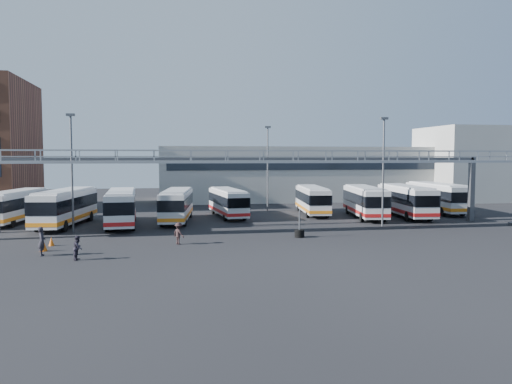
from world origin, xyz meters
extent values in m
plane|color=black|center=(0.00, 0.00, 0.00)|extent=(140.00, 140.00, 0.00)
cube|color=#94979C|center=(0.00, 5.00, 6.10)|extent=(50.00, 1.80, 0.22)
cube|color=#94979C|center=(0.00, 4.15, 7.05)|extent=(50.00, 0.10, 0.10)
cube|color=#94979C|center=(0.00, 5.85, 7.05)|extent=(50.00, 0.10, 0.10)
cube|color=#4C4F54|center=(0.00, 9.00, 6.30)|extent=(45.00, 0.50, 0.35)
cube|color=#9E9E99|center=(12.00, 38.00, 4.00)|extent=(42.00, 14.00, 8.00)
cube|color=#B2B2AD|center=(38.00, 32.00, 5.50)|extent=(14.00, 12.00, 11.00)
cylinder|color=#4C4F54|center=(-16.00, 8.00, 5.00)|extent=(0.18, 0.18, 10.00)
cube|color=#4C4F54|center=(-16.00, 8.00, 10.10)|extent=(0.70, 0.35, 0.22)
cylinder|color=#4C4F54|center=(12.00, 7.00, 5.00)|extent=(0.18, 0.18, 10.00)
cube|color=#4C4F54|center=(12.00, 7.00, 10.10)|extent=(0.70, 0.35, 0.22)
cylinder|color=#4C4F54|center=(4.00, 22.00, 5.00)|extent=(0.18, 0.18, 10.00)
cube|color=#4C4F54|center=(4.00, 22.00, 10.10)|extent=(0.70, 0.35, 0.22)
cube|color=silver|center=(-22.65, 15.51, 1.75)|extent=(3.98, 10.81, 2.64)
cube|color=black|center=(-22.65, 15.51, 2.06)|extent=(4.05, 10.87, 1.06)
cube|color=orange|center=(-22.65, 15.51, 0.82)|extent=(4.04, 10.86, 0.34)
cube|color=silver|center=(-22.65, 15.51, 3.15)|extent=(3.58, 9.73, 0.15)
cylinder|color=black|center=(-22.10, 12.01, 0.48)|extent=(0.43, 0.99, 0.96)
cylinder|color=black|center=(-23.21, 19.02, 0.48)|extent=(0.43, 0.99, 0.96)
cylinder|color=black|center=(-21.07, 18.69, 0.48)|extent=(0.43, 0.99, 0.96)
cube|color=silver|center=(-17.41, 12.19, 1.88)|extent=(4.29, 11.56, 2.83)
cube|color=black|center=(-17.41, 12.19, 2.21)|extent=(4.36, 11.63, 1.13)
cube|color=orange|center=(-17.41, 12.19, 0.87)|extent=(4.35, 11.62, 0.36)
cube|color=silver|center=(-17.41, 12.19, 3.37)|extent=(3.86, 10.41, 0.16)
cylinder|color=black|center=(-19.12, 8.80, 0.51)|extent=(0.46, 1.06, 1.03)
cylinder|color=black|center=(-16.82, 8.44, 0.51)|extent=(0.46, 1.06, 1.03)
cylinder|color=black|center=(-18.00, 15.95, 0.51)|extent=(0.46, 1.06, 1.03)
cylinder|color=black|center=(-15.70, 15.58, 0.51)|extent=(0.46, 1.06, 1.03)
cube|color=silver|center=(-12.27, 11.52, 1.83)|extent=(3.07, 11.16, 2.76)
cube|color=black|center=(-12.27, 11.52, 2.16)|extent=(3.13, 11.22, 1.10)
cube|color=#B01516|center=(-12.27, 11.52, 0.85)|extent=(3.12, 11.21, 0.35)
cube|color=silver|center=(-12.27, 11.52, 3.29)|extent=(2.76, 10.04, 0.16)
cylinder|color=black|center=(-13.22, 7.93, 0.50)|extent=(0.35, 1.02, 1.00)
cylinder|color=black|center=(-10.95, 8.05, 0.50)|extent=(0.35, 1.02, 1.00)
cylinder|color=black|center=(-13.58, 14.99, 0.50)|extent=(0.35, 1.02, 1.00)
cylinder|color=black|center=(-11.32, 15.11, 0.50)|extent=(0.35, 1.02, 1.00)
cube|color=silver|center=(-7.04, 13.61, 1.76)|extent=(3.68, 10.81, 2.65)
cube|color=black|center=(-7.04, 13.61, 2.07)|extent=(3.75, 10.88, 1.06)
cube|color=orange|center=(-7.04, 13.61, 0.82)|extent=(3.73, 10.87, 0.34)
cube|color=silver|center=(-7.04, 13.61, 3.16)|extent=(3.31, 9.73, 0.15)
cylinder|color=black|center=(-8.53, 10.37, 0.48)|extent=(0.40, 0.99, 0.96)
cylinder|color=black|center=(-6.37, 10.11, 0.48)|extent=(0.40, 0.99, 0.96)
cylinder|color=black|center=(-7.70, 17.11, 0.48)|extent=(0.40, 0.99, 0.96)
cylinder|color=black|center=(-5.55, 16.84, 0.48)|extent=(0.40, 0.99, 0.96)
cube|color=silver|center=(-1.49, 16.66, 1.66)|extent=(3.25, 10.20, 2.51)
cube|color=black|center=(-1.49, 16.66, 1.96)|extent=(3.32, 10.26, 1.00)
cube|color=#B01516|center=(-1.49, 16.66, 0.77)|extent=(3.31, 10.25, 0.32)
cube|color=silver|center=(-1.49, 16.66, 2.99)|extent=(2.93, 9.18, 0.15)
cylinder|color=black|center=(-2.19, 13.37, 0.46)|extent=(0.36, 0.93, 0.91)
cylinder|color=black|center=(-0.16, 13.57, 0.46)|extent=(0.36, 0.93, 0.91)
cylinder|color=black|center=(-2.82, 19.75, 0.46)|extent=(0.36, 0.93, 0.91)
cylinder|color=black|center=(-0.80, 19.95, 0.46)|extent=(0.36, 0.93, 0.91)
cube|color=silver|center=(8.28, 17.55, 1.72)|extent=(3.57, 10.55, 2.59)
cube|color=black|center=(8.28, 17.55, 2.02)|extent=(3.64, 10.62, 1.03)
cube|color=orange|center=(8.28, 17.55, 0.80)|extent=(3.63, 10.61, 0.33)
cube|color=silver|center=(8.28, 17.55, 3.08)|extent=(3.22, 9.50, 0.15)
cylinder|color=black|center=(6.83, 14.39, 0.47)|extent=(0.39, 0.97, 0.94)
cylinder|color=black|center=(8.93, 14.14, 0.47)|extent=(0.39, 0.97, 0.94)
cylinder|color=black|center=(7.63, 20.97, 0.47)|extent=(0.39, 0.97, 0.94)
cylinder|color=black|center=(9.72, 20.71, 0.47)|extent=(0.39, 0.97, 0.94)
cube|color=silver|center=(12.93, 13.52, 1.81)|extent=(4.19, 11.19, 2.73)
cube|color=black|center=(12.93, 13.52, 2.14)|extent=(4.26, 11.26, 1.09)
cube|color=#B01516|center=(12.93, 13.52, 0.84)|extent=(4.25, 11.25, 0.35)
cube|color=silver|center=(12.93, 13.52, 3.26)|extent=(3.77, 10.07, 0.16)
cylinder|color=black|center=(11.27, 10.25, 0.50)|extent=(0.45, 1.03, 0.99)
cylinder|color=black|center=(13.48, 9.89, 0.50)|extent=(0.45, 1.03, 0.99)
cylinder|color=black|center=(12.38, 17.16, 0.50)|extent=(0.45, 1.03, 0.99)
cylinder|color=black|center=(14.60, 16.80, 0.50)|extent=(0.45, 1.03, 0.99)
cube|color=silver|center=(17.51, 13.23, 1.86)|extent=(3.67, 11.42, 2.81)
cube|color=black|center=(17.51, 13.23, 2.19)|extent=(3.73, 11.49, 1.12)
cube|color=#B01516|center=(17.51, 13.23, 0.87)|extent=(3.72, 11.48, 0.36)
cube|color=silver|center=(17.51, 13.23, 3.35)|extent=(3.30, 10.28, 0.16)
cylinder|color=black|center=(16.00, 9.78, 0.51)|extent=(0.41, 1.05, 1.02)
cylinder|color=black|center=(18.30, 9.54, 0.51)|extent=(0.41, 1.05, 1.02)
cylinder|color=black|center=(16.72, 16.92, 0.51)|extent=(0.41, 1.05, 1.02)
cylinder|color=black|center=(19.02, 16.69, 0.51)|extent=(0.41, 1.05, 1.02)
cube|color=silver|center=(23.18, 16.72, 1.88)|extent=(3.14, 11.43, 2.83)
cube|color=black|center=(23.18, 16.72, 2.21)|extent=(3.20, 11.50, 1.13)
cube|color=orange|center=(23.18, 16.72, 0.87)|extent=(3.19, 11.49, 0.36)
cube|color=silver|center=(23.18, 16.72, 3.38)|extent=(2.83, 10.29, 0.16)
cylinder|color=black|center=(21.84, 13.16, 0.51)|extent=(0.36, 1.04, 1.03)
cylinder|color=black|center=(24.16, 13.04, 0.51)|extent=(0.36, 1.04, 1.03)
cylinder|color=black|center=(22.20, 20.39, 0.51)|extent=(0.36, 1.04, 1.03)
cylinder|color=black|center=(24.53, 20.28, 0.51)|extent=(0.36, 1.04, 1.03)
imported|color=black|center=(-16.16, -2.36, 0.96)|extent=(0.57, 0.77, 1.93)
imported|color=#221E2A|center=(-13.59, -4.17, 0.78)|extent=(0.70, 0.84, 1.55)
imported|color=#2D1E1E|center=(-7.18, 0.43, 0.82)|extent=(1.13, 1.20, 1.63)
cone|color=#D5580B|center=(-16.40, 1.45, 0.32)|extent=(0.52, 0.52, 0.64)
cone|color=#D5580B|center=(-16.46, -0.68, 0.40)|extent=(0.61, 0.61, 0.79)
cylinder|color=black|center=(2.55, 1.97, 0.11)|extent=(0.80, 0.80, 0.19)
cylinder|color=black|center=(2.55, 1.97, 0.32)|extent=(0.80, 0.80, 0.19)
cylinder|color=black|center=(2.55, 1.97, 0.53)|extent=(0.80, 0.80, 0.19)
cylinder|color=#4C4F54|center=(2.55, 1.97, 1.14)|extent=(0.11, 0.11, 2.28)
camera|label=1|loc=(-8.03, -36.86, 6.50)|focal=35.00mm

